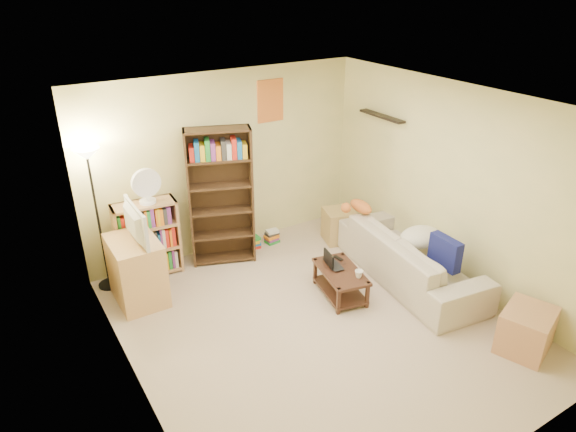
{
  "coord_description": "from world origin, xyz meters",
  "views": [
    {
      "loc": [
        -2.78,
        -3.85,
        3.64
      ],
      "look_at": [
        0.06,
        0.73,
        1.05
      ],
      "focal_mm": 32.0,
      "sensor_mm": 36.0,
      "label": 1
    }
  ],
  "objects_px": {
    "television": "(130,224)",
    "short_bookshelf": "(148,239)",
    "tabby_cat": "(358,207)",
    "coffee_table": "(340,280)",
    "tv_stand": "(137,271)",
    "desk_fan": "(146,186)",
    "tall_bookshelf": "(221,194)",
    "laptop": "(337,264)",
    "floor_lamp": "(91,179)",
    "sofa": "(411,257)",
    "end_cabinet": "(526,330)",
    "mug": "(359,274)",
    "side_table": "(339,225)"
  },
  "relations": [
    {
      "from": "coffee_table",
      "to": "short_bookshelf",
      "type": "distance_m",
      "value": 2.52
    },
    {
      "from": "mug",
      "to": "laptop",
      "type": "bearing_deg",
      "value": 97.11
    },
    {
      "from": "sofa",
      "to": "tv_stand",
      "type": "bearing_deg",
      "value": 73.23
    },
    {
      "from": "short_bookshelf",
      "to": "desk_fan",
      "type": "height_order",
      "value": "desk_fan"
    },
    {
      "from": "tabby_cat",
      "to": "sofa",
      "type": "bearing_deg",
      "value": -78.9
    },
    {
      "from": "television",
      "to": "short_bookshelf",
      "type": "xyz_separation_m",
      "value": [
        0.31,
        0.5,
        -0.51
      ]
    },
    {
      "from": "laptop",
      "to": "side_table",
      "type": "bearing_deg",
      "value": -29.03
    },
    {
      "from": "coffee_table",
      "to": "desk_fan",
      "type": "distance_m",
      "value": 2.64
    },
    {
      "from": "short_bookshelf",
      "to": "tv_stand",
      "type": "bearing_deg",
      "value": -116.87
    },
    {
      "from": "laptop",
      "to": "floor_lamp",
      "type": "distance_m",
      "value": 3.09
    },
    {
      "from": "tabby_cat",
      "to": "short_bookshelf",
      "type": "xyz_separation_m",
      "value": [
        -2.62,
        1.02,
        -0.22
      ]
    },
    {
      "from": "television",
      "to": "short_bookshelf",
      "type": "height_order",
      "value": "television"
    },
    {
      "from": "short_bookshelf",
      "to": "laptop",
      "type": "bearing_deg",
      "value": -35.78
    },
    {
      "from": "floor_lamp",
      "to": "coffee_table",
      "type": "bearing_deg",
      "value": -36.07
    },
    {
      "from": "television",
      "to": "desk_fan",
      "type": "bearing_deg",
      "value": -38.57
    },
    {
      "from": "tall_bookshelf",
      "to": "short_bookshelf",
      "type": "xyz_separation_m",
      "value": [
        -0.97,
        0.19,
        -0.48
      ]
    },
    {
      "from": "short_bookshelf",
      "to": "end_cabinet",
      "type": "height_order",
      "value": "short_bookshelf"
    },
    {
      "from": "tabby_cat",
      "to": "laptop",
      "type": "relative_size",
      "value": 1.36
    },
    {
      "from": "tabby_cat",
      "to": "coffee_table",
      "type": "relative_size",
      "value": 0.59
    },
    {
      "from": "coffee_table",
      "to": "floor_lamp",
      "type": "height_order",
      "value": "floor_lamp"
    },
    {
      "from": "mug",
      "to": "tv_stand",
      "type": "distance_m",
      "value": 2.64
    },
    {
      "from": "coffee_table",
      "to": "tall_bookshelf",
      "type": "height_order",
      "value": "tall_bookshelf"
    },
    {
      "from": "coffee_table",
      "to": "mug",
      "type": "xyz_separation_m",
      "value": [
        0.09,
        -0.23,
        0.18
      ]
    },
    {
      "from": "television",
      "to": "short_bookshelf",
      "type": "bearing_deg",
      "value": -31.44
    },
    {
      "from": "tabby_cat",
      "to": "desk_fan",
      "type": "bearing_deg",
      "value": 159.14
    },
    {
      "from": "sofa",
      "to": "television",
      "type": "bearing_deg",
      "value": 73.23
    },
    {
      "from": "tv_stand",
      "to": "floor_lamp",
      "type": "distance_m",
      "value": 1.2
    },
    {
      "from": "desk_fan",
      "to": "tv_stand",
      "type": "bearing_deg",
      "value": -128.89
    },
    {
      "from": "tv_stand",
      "to": "mug",
      "type": "bearing_deg",
      "value": -33.04
    },
    {
      "from": "laptop",
      "to": "floor_lamp",
      "type": "height_order",
      "value": "floor_lamp"
    },
    {
      "from": "tabby_cat",
      "to": "tall_bookshelf",
      "type": "distance_m",
      "value": 1.86
    },
    {
      "from": "mug",
      "to": "television",
      "type": "bearing_deg",
      "value": 146.64
    },
    {
      "from": "mug",
      "to": "tall_bookshelf",
      "type": "xyz_separation_m",
      "value": [
        -0.93,
        1.77,
        0.59
      ]
    },
    {
      "from": "tall_bookshelf",
      "to": "floor_lamp",
      "type": "height_order",
      "value": "tall_bookshelf"
    },
    {
      "from": "end_cabinet",
      "to": "floor_lamp",
      "type": "bearing_deg",
      "value": 133.93
    },
    {
      "from": "desk_fan",
      "to": "floor_lamp",
      "type": "height_order",
      "value": "floor_lamp"
    },
    {
      "from": "tabby_cat",
      "to": "coffee_table",
      "type": "height_order",
      "value": "tabby_cat"
    },
    {
      "from": "coffee_table",
      "to": "television",
      "type": "height_order",
      "value": "television"
    },
    {
      "from": "sofa",
      "to": "laptop",
      "type": "bearing_deg",
      "value": 79.01
    },
    {
      "from": "tabby_cat",
      "to": "end_cabinet",
      "type": "distance_m",
      "value": 2.59
    },
    {
      "from": "tall_bookshelf",
      "to": "tv_stand",
      "type": "bearing_deg",
      "value": -145.99
    },
    {
      "from": "tv_stand",
      "to": "television",
      "type": "xyz_separation_m",
      "value": [
        0.0,
        0.0,
        0.62
      ]
    },
    {
      "from": "tv_stand",
      "to": "end_cabinet",
      "type": "relative_size",
      "value": 1.43
    },
    {
      "from": "tabby_cat",
      "to": "tv_stand",
      "type": "relative_size",
      "value": 0.64
    },
    {
      "from": "laptop",
      "to": "television",
      "type": "relative_size",
      "value": 0.5
    },
    {
      "from": "tabby_cat",
      "to": "tall_bookshelf",
      "type": "relative_size",
      "value": 0.27
    },
    {
      "from": "coffee_table",
      "to": "side_table",
      "type": "height_order",
      "value": "side_table"
    },
    {
      "from": "coffee_table",
      "to": "short_bookshelf",
      "type": "relative_size",
      "value": 0.85
    },
    {
      "from": "laptop",
      "to": "side_table",
      "type": "height_order",
      "value": "side_table"
    },
    {
      "from": "tall_bookshelf",
      "to": "desk_fan",
      "type": "height_order",
      "value": "tall_bookshelf"
    }
  ]
}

